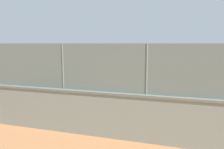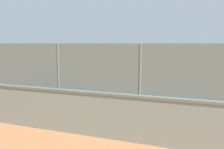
{
  "view_description": "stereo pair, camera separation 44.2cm",
  "coord_description": "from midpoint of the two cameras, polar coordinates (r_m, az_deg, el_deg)",
  "views": [
    {
      "loc": [
        -2.76,
        19.6,
        3.23
      ],
      "look_at": [
        1.25,
        7.03,
        1.36
      ],
      "focal_mm": 35.15,
      "sensor_mm": 36.0,
      "label": 1
    },
    {
      "loc": [
        -3.18,
        19.46,
        3.23
      ],
      "look_at": [
        1.25,
        7.03,
        1.36
      ],
      "focal_mm": 35.15,
      "sensor_mm": 36.0,
      "label": 2
    }
  ],
  "objects": [
    {
      "name": "ground_plane",
      "position": [
        20.02,
        8.93,
        -1.3
      ],
      "size": [
        260.0,
        260.0,
        0.0
      ],
      "primitive_type": "plane",
      "color": "#A36B42"
    },
    {
      "name": "perimeter_wall",
      "position": [
        7.39,
        7.01,
        -11.14
      ],
      "size": [
        30.64,
        0.62,
        1.6
      ],
      "color": "gray",
      "rests_on": "ground_plane"
    },
    {
      "name": "fence_panel_on_wall",
      "position": [
        7.03,
        7.23,
        1.36
      ],
      "size": [
        30.09,
        0.3,
        1.63
      ],
      "color": "slate",
      "rests_on": "perimeter_wall"
    },
    {
      "name": "player_near_wall_returning",
      "position": [
        17.68,
        -10.63,
        0.59
      ],
      "size": [
        1.26,
        0.77,
        1.63
      ],
      "color": "#B2B2B2",
      "rests_on": "ground_plane"
    },
    {
      "name": "player_crossing_court",
      "position": [
        22.84,
        -2.15,
        2.34
      ],
      "size": [
        1.06,
        0.74,
        1.61
      ],
      "color": "navy",
      "rests_on": "ground_plane"
    },
    {
      "name": "player_foreground_swinging",
      "position": [
        13.15,
        15.76,
        -2.3
      ],
      "size": [
        0.74,
        1.05,
        1.59
      ],
      "color": "#B2B2B2",
      "rests_on": "ground_plane"
    },
    {
      "name": "sports_ball",
      "position": [
        15.48,
        -13.98,
        0.22
      ],
      "size": [
        0.21,
        0.21,
        0.21
      ],
      "primitive_type": "sphere",
      "color": "#3399D8"
    },
    {
      "name": "spare_ball_by_wall",
      "position": [
        12.52,
        -25.84,
        -7.51
      ],
      "size": [
        0.08,
        0.08,
        0.08
      ],
      "primitive_type": "sphere",
      "color": "orange",
      "rests_on": "ground_plane"
    }
  ]
}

